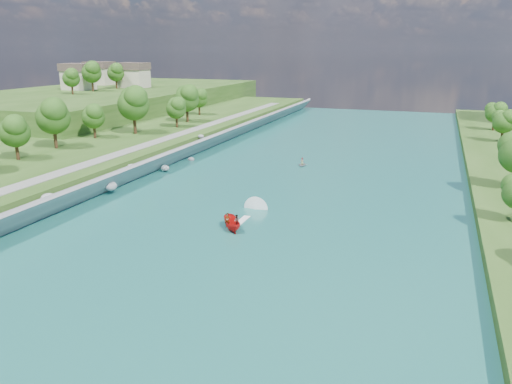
% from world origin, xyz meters
% --- Properties ---
extents(ground, '(260.00, 260.00, 0.00)m').
position_xyz_m(ground, '(0.00, 0.00, 0.00)').
color(ground, '#2D5119').
rests_on(ground, ground).
extents(river_water, '(55.00, 240.00, 0.10)m').
position_xyz_m(river_water, '(0.00, 20.00, 0.05)').
color(river_water, '#1A6066').
rests_on(river_water, ground).
extents(berm_west, '(45.00, 240.00, 3.50)m').
position_xyz_m(berm_west, '(-50.00, 20.00, 1.75)').
color(berm_west, '#2D5119').
rests_on(berm_west, ground).
extents(ridge_west, '(60.00, 120.00, 9.00)m').
position_xyz_m(ridge_west, '(-82.50, 95.00, 4.50)').
color(ridge_west, '#2D5119').
rests_on(ridge_west, ground).
extents(riprap_bank, '(4.56, 236.00, 4.14)m').
position_xyz_m(riprap_bank, '(-25.86, 19.06, 1.81)').
color(riprap_bank, slate).
rests_on(riprap_bank, ground).
extents(riverside_path, '(3.00, 200.00, 0.10)m').
position_xyz_m(riverside_path, '(-32.50, 20.00, 3.55)').
color(riverside_path, gray).
rests_on(riverside_path, berm_west).
extents(ridge_houses, '(29.50, 29.50, 8.40)m').
position_xyz_m(ridge_houses, '(-88.67, 100.00, 13.31)').
color(ridge_houses, beige).
rests_on(ridge_houses, ridge_west).
extents(trees_ridge, '(7.95, 40.59, 10.92)m').
position_xyz_m(trees_ridge, '(-80.67, 89.80, 13.95)').
color(trees_ridge, '#154F15').
rests_on(trees_ridge, ridge_west).
extents(motorboat, '(3.95, 19.09, 2.22)m').
position_xyz_m(motorboat, '(-1.50, 6.70, 0.85)').
color(motorboat, red).
rests_on(motorboat, river_water).
extents(raft, '(2.21, 2.90, 1.61)m').
position_xyz_m(raft, '(-2.29, 42.82, 0.46)').
color(raft, gray).
rests_on(raft, river_water).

